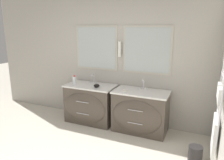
% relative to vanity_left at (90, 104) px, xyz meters
% --- Properties ---
extents(wall_back, '(5.69, 0.14, 2.60)m').
position_rel_vanity_left_xyz_m(wall_back, '(0.28, 0.35, 0.91)').
color(wall_back, '#B2ADA3').
rests_on(wall_back, ground_plane).
extents(vanity_left, '(1.01, 0.62, 0.78)m').
position_rel_vanity_left_xyz_m(vanity_left, '(0.00, 0.00, 0.00)').
color(vanity_left, '#4C4238').
rests_on(vanity_left, ground_plane).
extents(vanity_right, '(1.01, 0.62, 0.78)m').
position_rel_vanity_left_xyz_m(vanity_right, '(1.05, 0.00, 0.00)').
color(vanity_right, '#4C4238').
rests_on(vanity_right, ground_plane).
extents(faucet_left, '(0.17, 0.13, 0.20)m').
position_rel_vanity_left_xyz_m(faucet_left, '(0.00, 0.17, 0.48)').
color(faucet_left, silver).
rests_on(faucet_left, vanity_left).
extents(faucet_right, '(0.17, 0.13, 0.20)m').
position_rel_vanity_left_xyz_m(faucet_right, '(1.05, 0.17, 0.48)').
color(faucet_right, silver).
rests_on(faucet_right, vanity_right).
extents(toiletry_bottle, '(0.07, 0.07, 0.19)m').
position_rel_vanity_left_xyz_m(toiletry_bottle, '(-0.32, -0.06, 0.47)').
color(toiletry_bottle, silver).
rests_on(toiletry_bottle, vanity_left).
extents(amenity_bowl, '(0.11, 0.11, 0.07)m').
position_rel_vanity_left_xyz_m(amenity_bowl, '(0.19, -0.06, 0.42)').
color(amenity_bowl, black).
rests_on(amenity_bowl, vanity_left).
extents(soap_dish, '(0.09, 0.06, 0.04)m').
position_rel_vanity_left_xyz_m(soap_dish, '(0.78, -0.12, 0.40)').
color(soap_dish, white).
rests_on(soap_dish, vanity_right).
extents(waste_bin, '(0.21, 0.21, 0.23)m').
position_rel_vanity_left_xyz_m(waste_bin, '(2.07, -0.57, -0.27)').
color(waste_bin, '#282626').
rests_on(waste_bin, ground_plane).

